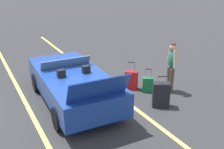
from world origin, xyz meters
name	(u,v)px	position (x,y,z in m)	size (l,w,h in m)	color
ground_plane	(74,101)	(0.00, 0.00, 0.00)	(80.00, 80.00, 0.00)	#333335
lot_line_near	(114,92)	(0.00, -1.40, 0.00)	(18.00, 0.12, 0.01)	#EAE066
lot_line_mid	(30,112)	(0.00, 1.30, 0.00)	(18.00, 0.12, 0.01)	#EAE066
convertible_car	(70,81)	(0.20, -0.01, 0.59)	(4.26, 1.95, 1.51)	navy
suitcase_large_black	(161,95)	(-1.52, -2.12, 0.37)	(0.49, 0.56, 0.98)	black
suitcase_medium_bright	(131,80)	(-0.06, -2.05, 0.31)	(0.46, 0.45, 0.97)	red
suitcase_small_carryon	(148,85)	(-0.52, -2.38, 0.25)	(0.36, 0.39, 0.79)	#19723F
traveler_person	(171,65)	(-0.84, -3.04, 0.93)	(0.60, 0.30, 1.65)	#4C3F2D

